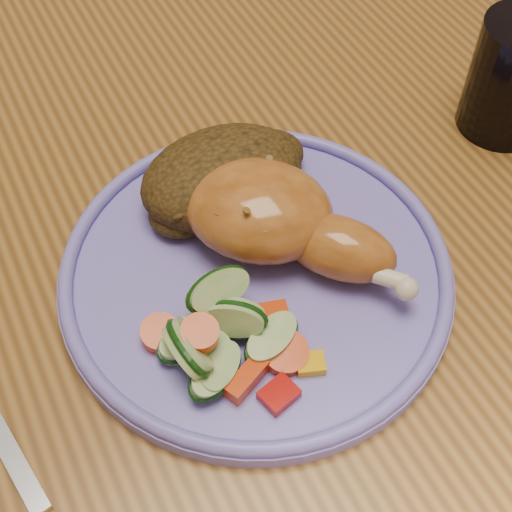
% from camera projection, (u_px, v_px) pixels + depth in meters
% --- Properties ---
extents(ground, '(4.00, 4.00, 0.00)m').
position_uv_depth(ground, '(264.00, 483.00, 1.16)').
color(ground, brown).
rests_on(ground, ground).
extents(dining_table, '(0.90, 1.40, 0.75)m').
position_uv_depth(dining_table, '(272.00, 223.00, 0.62)').
color(dining_table, brown).
rests_on(dining_table, ground).
extents(chair_far, '(0.42, 0.42, 0.91)m').
position_uv_depth(chair_far, '(82.00, 13.00, 1.10)').
color(chair_far, '#4C2D16').
rests_on(chair_far, ground).
extents(plate, '(0.26, 0.26, 0.01)m').
position_uv_depth(plate, '(256.00, 274.00, 0.48)').
color(plate, '#6D62C7').
rests_on(plate, dining_table).
extents(plate_rim, '(0.26, 0.26, 0.01)m').
position_uv_depth(plate_rim, '(256.00, 265.00, 0.47)').
color(plate_rim, '#6D62C7').
rests_on(plate_rim, plate).
extents(chicken_leg, '(0.14, 0.17, 0.05)m').
position_uv_depth(chicken_leg, '(278.00, 219.00, 0.47)').
color(chicken_leg, '#AF6524').
rests_on(chicken_leg, plate).
extents(rice_pilaf, '(0.13, 0.09, 0.05)m').
position_uv_depth(rice_pilaf, '(225.00, 176.00, 0.50)').
color(rice_pilaf, '#432E10').
rests_on(rice_pilaf, plate).
extents(vegetable_pile, '(0.10, 0.10, 0.05)m').
position_uv_depth(vegetable_pile, '(222.00, 340.00, 0.43)').
color(vegetable_pile, '#A50A05').
rests_on(vegetable_pile, plate).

